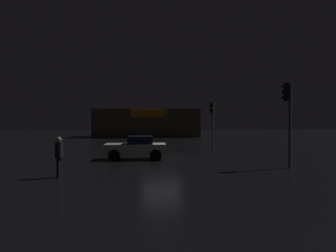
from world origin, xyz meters
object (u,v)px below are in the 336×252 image
object	(u,v)px
traffic_signal_opposite	(288,109)
pedestrian	(59,154)
car_near	(137,147)
traffic_signal_main	(212,116)
store_building	(146,123)

from	to	relation	value
traffic_signal_opposite	pedestrian	bearing A→B (deg)	-173.73
car_near	traffic_signal_main	bearing A→B (deg)	41.59
store_building	traffic_signal_main	xyz separation A→B (m)	(4.50, -22.71, 0.75)
car_near	traffic_signal_opposite	bearing A→B (deg)	-30.75
traffic_signal_opposite	traffic_signal_main	bearing A→B (deg)	95.95
traffic_signal_main	traffic_signal_opposite	world-z (taller)	traffic_signal_opposite
store_building	car_near	distance (m)	28.73
store_building	car_near	xyz separation A→B (m)	(-2.16, -28.62, -1.36)
traffic_signal_main	traffic_signal_opposite	distance (m)	10.59
store_building	traffic_signal_opposite	world-z (taller)	traffic_signal_opposite
store_building	car_near	bearing A→B (deg)	-94.32
traffic_signal_main	pedestrian	bearing A→B (deg)	-130.82
traffic_signal_opposite	store_building	bearing A→B (deg)	99.56
car_near	pedestrian	size ratio (longest dim) A/B	2.23
pedestrian	store_building	bearing A→B (deg)	80.68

